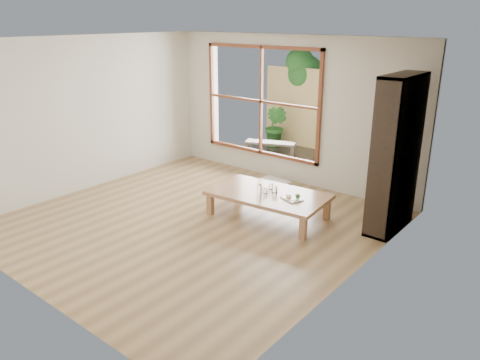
% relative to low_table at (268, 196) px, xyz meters
% --- Properties ---
extents(ground, '(5.00, 5.00, 0.00)m').
position_rel_low_table_xyz_m(ground, '(-0.73, -0.83, -0.34)').
color(ground, tan).
rests_on(ground, ground).
extents(low_table, '(1.84, 1.15, 0.38)m').
position_rel_low_table_xyz_m(low_table, '(0.00, 0.00, 0.00)').
color(low_table, tan).
rests_on(low_table, ground).
extents(floor_cushion, '(0.60, 0.60, 0.08)m').
position_rel_low_table_xyz_m(floor_cushion, '(-0.75, 1.13, -0.30)').
color(floor_cushion, silver).
rests_on(floor_cushion, ground).
extents(bookshelf, '(0.35, 0.98, 2.18)m').
position_rel_low_table_xyz_m(bookshelf, '(1.58, 0.77, 0.76)').
color(bookshelf, '#2C2218').
rests_on(bookshelf, ground).
extents(glass_tall, '(0.07, 0.07, 0.14)m').
position_rel_low_table_xyz_m(glass_tall, '(-0.09, -0.10, 0.11)').
color(glass_tall, silver).
rests_on(glass_tall, low_table).
extents(glass_mid, '(0.08, 0.08, 0.11)m').
position_rel_low_table_xyz_m(glass_mid, '(0.07, 0.07, 0.10)').
color(glass_mid, silver).
rests_on(glass_mid, low_table).
extents(glass_short, '(0.08, 0.08, 0.10)m').
position_rel_low_table_xyz_m(glass_short, '(-0.06, 0.16, 0.10)').
color(glass_short, silver).
rests_on(glass_short, low_table).
extents(glass_small, '(0.07, 0.07, 0.09)m').
position_rel_low_table_xyz_m(glass_small, '(-0.03, -0.03, 0.09)').
color(glass_small, silver).
rests_on(glass_small, low_table).
extents(food_tray, '(0.34, 0.29, 0.09)m').
position_rel_low_table_xyz_m(food_tray, '(0.43, 0.01, 0.07)').
color(food_tray, white).
rests_on(food_tray, low_table).
extents(deck, '(2.80, 2.00, 0.05)m').
position_rel_low_table_xyz_m(deck, '(-1.33, 2.73, -0.34)').
color(deck, '#312B24').
rests_on(deck, ground).
extents(garden_bench, '(1.09, 0.70, 0.34)m').
position_rel_low_table_xyz_m(garden_bench, '(-1.78, 2.55, -0.04)').
color(garden_bench, '#2C2218').
rests_on(garden_bench, deck).
extents(bamboo_fence, '(2.80, 0.06, 1.80)m').
position_rel_low_table_xyz_m(bamboo_fence, '(-1.33, 3.73, 0.56)').
color(bamboo_fence, '#D4BB6D').
rests_on(bamboo_fence, ground).
extents(shrub_right, '(1.03, 0.96, 0.92)m').
position_rel_low_table_xyz_m(shrub_right, '(-0.46, 3.57, 0.15)').
color(shrub_right, '#2A6224').
rests_on(shrub_right, deck).
extents(shrub_left, '(0.56, 0.46, 0.96)m').
position_rel_low_table_xyz_m(shrub_left, '(-2.18, 3.31, 0.17)').
color(shrub_left, '#2A6224').
rests_on(shrub_left, deck).
extents(garden_tree, '(1.04, 0.85, 2.22)m').
position_rel_low_table_xyz_m(garden_tree, '(-2.01, 4.03, 1.29)').
color(garden_tree, '#4C3D2D').
rests_on(garden_tree, ground).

